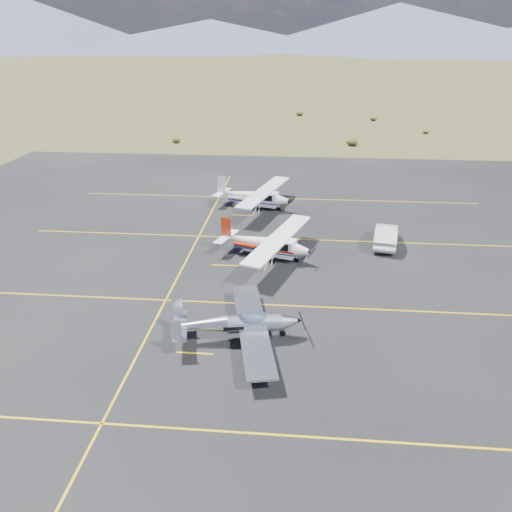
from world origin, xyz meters
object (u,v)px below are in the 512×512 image
(aircraft_plain, at_px, (254,196))
(aircraft_cessna, at_px, (265,243))
(aircraft_low_wing, at_px, (239,324))
(sedan, at_px, (386,235))

(aircraft_plain, bearing_deg, aircraft_cessna, -64.31)
(aircraft_low_wing, distance_m, sedan, 17.55)
(aircraft_cessna, distance_m, sedan, 9.94)
(aircraft_plain, distance_m, sedan, 14.07)
(aircraft_plain, xyz_separation_m, sedan, (11.36, -8.30, -0.42))
(aircraft_low_wing, relative_size, aircraft_plain, 0.88)
(aircraft_cessna, height_order, aircraft_plain, aircraft_plain)
(aircraft_low_wing, distance_m, aircraft_plain, 22.74)
(sedan, bearing_deg, aircraft_cessna, 29.66)
(aircraft_low_wing, bearing_deg, aircraft_plain, 82.03)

